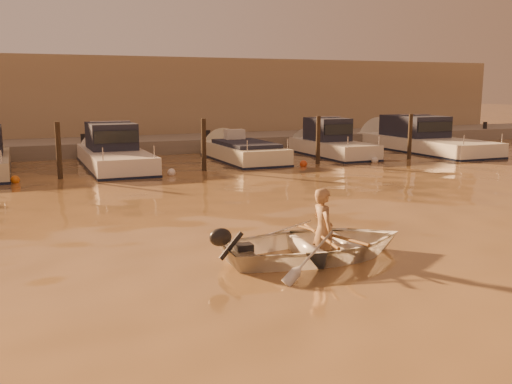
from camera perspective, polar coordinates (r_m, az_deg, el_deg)
name	(u,v)px	position (r m, az deg, el deg)	size (l,w,h in m)	color
ground_plane	(465,277)	(10.38, 20.14, -7.99)	(160.00, 160.00, 0.00)	brown
dinghy	(318,244)	(10.83, 6.20, -5.23)	(2.58, 3.61, 0.75)	silver
person	(323,231)	(10.81, 6.70, -3.86)	(0.59, 0.39, 1.62)	#966E4B
outboard_motor	(243,251)	(10.25, -1.32, -5.92)	(0.90, 0.40, 0.70)	black
oar_port	(330,235)	(10.90, 7.39, -4.25)	(0.06, 0.06, 2.10)	olive
oar_starboard	(320,236)	(10.81, 6.46, -4.35)	(0.06, 0.06, 2.10)	brown
moored_boat_2	(114,152)	(23.54, -13.98, 3.91)	(2.23, 7.48, 1.75)	white
moored_boat_3	(243,156)	(25.05, -1.27, 3.66)	(2.18, 6.26, 0.95)	beige
moored_boat_4	(333,143)	(26.98, 7.69, 4.91)	(1.95, 6.12, 1.75)	silver
moored_boat_5	(424,139)	(30.01, 16.48, 5.13)	(2.73, 8.98, 1.75)	white
piling_1	(59,153)	(21.09, -19.11, 3.67)	(0.18, 0.18, 2.20)	#2D2319
piling_2	(204,147)	(22.08, -5.23, 4.48)	(0.18, 0.18, 2.20)	#2D2319
piling_3	(318,142)	(24.06, 6.23, 4.95)	(0.18, 0.18, 2.20)	#2D2319
piling_4	(410,139)	(26.65, 15.13, 5.17)	(0.18, 0.18, 2.20)	#2D2319
fender_b	(15,180)	(20.84, -22.95, 1.13)	(0.30, 0.30, 0.30)	orange
fender_c	(171,172)	(21.10, -8.45, 1.94)	(0.30, 0.30, 0.30)	white
fender_d	(303,164)	(23.30, 4.76, 2.81)	(0.30, 0.30, 0.30)	#CA4517
fender_e	(375,160)	(24.92, 11.79, 3.12)	(0.30, 0.30, 0.30)	silver
quay	(162,147)	(29.59, -9.39, 4.42)	(52.00, 4.00, 1.00)	gray
waterfront_building	(139,101)	(34.82, -11.66, 8.93)	(46.00, 7.00, 4.80)	#9E8466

